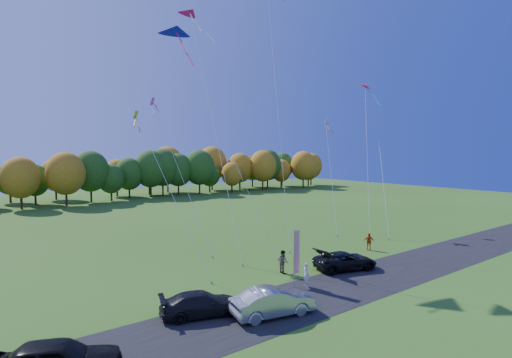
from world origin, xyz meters
TOP-DOWN VIEW (x-y plane):
  - ground at (0.00, 0.00)m, footprint 160.00×160.00m
  - asphalt_strip at (0.00, -4.00)m, footprint 90.00×6.00m
  - tree_line at (0.00, 55.00)m, footprint 116.00×12.00m
  - black_suv at (3.39, -1.37)m, footprint 5.58×3.83m
  - silver_sedan at (-6.95, -4.82)m, footprint 5.18×2.67m
  - dark_truck_a at (-10.23, -2.32)m, footprint 5.12×3.25m
  - person_tailgate_a at (-1.98, -2.44)m, footprint 0.54×0.69m
  - person_tailgate_b at (-1.17, 0.97)m, footprint 0.78×0.94m
  - person_east at (10.06, 1.41)m, footprint 0.92×1.02m
  - feather_flag at (-2.53, -1.98)m, footprint 0.54×0.08m
  - kite_delta_blue at (-1.55, 8.96)m, footprint 6.30×11.11m
  - kite_parafoil_orange at (6.16, 10.50)m, footprint 7.70×11.48m
  - kite_delta_red at (-2.55, 9.73)m, footprint 2.28×10.00m
  - kite_parafoil_rainbow at (17.45, 7.42)m, footprint 7.81×6.36m
  - kite_diamond_yellow at (-8.30, 5.57)m, footprint 3.23×7.66m
  - kite_diamond_white at (13.76, 9.67)m, footprint 3.94×5.72m
  - kite_diamond_pink at (-4.44, 11.78)m, footprint 2.85×8.29m
  - kite_diamond_blue_low at (18.11, 5.53)m, footprint 6.07×6.03m

SIDE VIEW (x-z plane):
  - ground at x=0.00m, z-range 0.00..0.00m
  - tree_line at x=0.00m, z-range -5.00..5.00m
  - asphalt_strip at x=0.00m, z-range 0.00..0.01m
  - dark_truck_a at x=-10.23m, z-range 0.00..1.38m
  - black_suv at x=3.39m, z-range 0.00..1.42m
  - silver_sedan at x=-6.95m, z-range 0.00..1.63m
  - person_east at x=10.06m, z-range 0.00..1.66m
  - person_tailgate_a at x=-1.98m, z-range 0.00..1.69m
  - person_tailgate_b at x=-1.17m, z-range 0.00..1.78m
  - feather_flag at x=-2.53m, z-range 0.45..4.53m
  - kite_diamond_blue_low at x=18.11m, z-range -0.23..10.75m
  - kite_diamond_yellow at x=-8.30m, z-range -0.20..12.78m
  - kite_diamond_white at x=13.76m, z-range -0.28..13.74m
  - kite_diamond_pink at x=-4.44m, z-range -0.25..14.84m
  - kite_parafoil_rainbow at x=17.45m, z-range -0.15..18.10m
  - kite_delta_blue at x=-1.55m, z-range -0.52..22.28m
  - kite_delta_red at x=-2.55m, z-range 2.44..26.57m
  - kite_parafoil_orange at x=6.16m, z-range -0.20..29.79m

